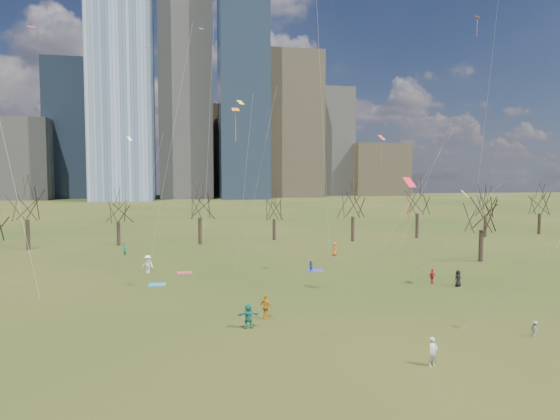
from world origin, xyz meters
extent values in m
plane|color=black|center=(0.00, 0.00, 0.00)|extent=(500.00, 500.00, 0.00)
cube|color=slate|center=(-35.00, 190.00, 59.00)|extent=(26.00, 26.00, 118.00)
cube|color=slate|center=(-8.00, 205.00, 47.50)|extent=(24.00, 24.00, 95.00)
cube|color=#384C66|center=(18.00, 195.00, 52.50)|extent=(22.00, 22.00, 105.00)
cube|color=#726347|center=(45.00, 215.00, 36.00)|extent=(28.00, 28.00, 72.00)
cube|color=#384C66|center=(-60.00, 220.00, 32.50)|extent=(25.00, 25.00, 65.00)
cube|color=slate|center=(70.00, 230.00, 29.00)|extent=(22.00, 22.00, 58.00)
cube|color=#726347|center=(5.00, 240.00, 24.00)|extent=(30.00, 30.00, 48.00)
cube|color=slate|center=(-85.00, 210.00, 18.00)|extent=(35.00, 30.00, 36.00)
cube|color=#726347|center=(95.00, 225.00, 14.00)|extent=(30.00, 28.00, 28.00)
cylinder|color=black|center=(-31.00, 39.00, 2.14)|extent=(0.55, 0.55, 4.28)
cylinder|color=black|center=(-19.00, 41.00, 1.80)|extent=(0.52, 0.52, 3.60)
cylinder|color=black|center=(-7.00, 40.00, 2.02)|extent=(0.54, 0.54, 4.05)
cylinder|color=black|center=(5.00, 43.00, 1.69)|extent=(0.51, 0.51, 3.38)
cylinder|color=black|center=(17.00, 39.00, 1.98)|extent=(0.54, 0.54, 3.96)
cylinder|color=black|center=(29.00, 41.00, 2.07)|extent=(0.54, 0.54, 4.14)
cylinder|color=black|center=(41.00, 40.00, 1.75)|extent=(0.52, 0.52, 3.51)
cylinder|color=black|center=(53.00, 42.00, 1.87)|extent=(0.53, 0.53, 3.74)
cylinder|color=black|center=(26.00, 18.00, 1.91)|extent=(0.53, 0.53, 3.83)
cube|color=#187394|center=(-11.94, 12.06, 0.01)|extent=(1.60, 1.50, 0.03)
cube|color=#2931BF|center=(4.78, 16.10, 0.01)|extent=(1.60, 1.50, 0.03)
cube|color=#CD293F|center=(-9.34, 17.54, 0.01)|extent=(1.60, 1.50, 0.03)
imported|color=silver|center=(3.88, -11.83, 0.80)|extent=(0.68, 0.55, 1.59)
imported|color=slate|center=(12.76, -8.49, 0.52)|extent=(0.41, 0.69, 1.05)
imported|color=orange|center=(-3.57, -1.17, 0.88)|extent=(0.98, 1.08, 1.77)
imported|color=#1B7A68|center=(-5.13, -3.21, 0.86)|extent=(1.62, 0.55, 1.73)
imported|color=black|center=(15.82, 5.86, 0.78)|extent=(0.87, 0.70, 1.56)
imported|color=#2735A9|center=(4.11, 15.61, 0.58)|extent=(0.70, 0.72, 1.17)
imported|color=white|center=(-13.22, 18.19, 0.96)|extent=(1.43, 1.21, 1.91)
imported|color=#B5192A|center=(14.12, 7.63, 0.71)|extent=(0.90, 0.67, 1.42)
imported|color=#CF5E17|center=(9.89, 25.60, 0.87)|extent=(0.75, 0.96, 1.74)
imported|color=#1A785F|center=(-16.97, 30.88, 0.78)|extent=(0.64, 0.68, 1.55)
plane|color=orange|center=(-4.52, 10.35, 16.52)|extent=(0.98, 0.90, 0.39)
cylinder|color=silver|center=(-4.34, 5.73, 8.96)|extent=(0.39, 9.24, 15.13)
cylinder|color=orange|center=(-4.52, 10.35, 14.89)|extent=(0.04, 0.04, 2.70)
plane|color=#D6E724|center=(-3.58, 14.59, 17.81)|extent=(1.06, 0.99, 0.47)
cylinder|color=silver|center=(-2.59, 9.85, 9.61)|extent=(2.00, 9.50, 16.42)
plane|color=red|center=(9.64, 3.50, 9.81)|extent=(1.40, 1.18, 0.85)
cylinder|color=silver|center=(11.33, -0.35, 5.61)|extent=(3.39, 7.71, 8.43)
cylinder|color=red|center=(9.64, 3.50, 7.88)|extent=(0.04, 0.04, 3.15)
plane|color=#F65A6D|center=(-13.01, 20.11, 24.15)|extent=(0.99, 1.05, 0.37)
cylinder|color=silver|center=(-10.68, 15.21, 12.77)|extent=(4.68, 9.83, 22.75)
cylinder|color=silver|center=(4.32, 12.09, 16.47)|extent=(4.40, 8.91, 30.15)
plane|color=green|center=(15.30, 18.25, 16.11)|extent=(1.14, 1.21, 0.55)
cylinder|color=silver|center=(16.74, 14.97, 8.76)|extent=(2.90, 6.57, 14.72)
plane|color=#2F8BC7|center=(-7.02, 25.64, 28.08)|extent=(1.01, 0.98, 0.31)
cylinder|color=silver|center=(-6.39, 23.29, 14.74)|extent=(1.27, 4.72, 26.68)
plane|color=#DF5212|center=(13.97, 20.27, 14.96)|extent=(1.22, 1.14, 0.63)
cylinder|color=silver|center=(16.21, 16.15, 8.18)|extent=(4.49, 8.25, 13.57)
cylinder|color=#DF5212|center=(13.97, 20.27, 13.17)|extent=(0.04, 0.04, 3.00)
plane|color=yellow|center=(6.56, -10.17, 9.32)|extent=(0.66, 0.69, 0.40)
cylinder|color=silver|center=(6.80, -14.76, 5.36)|extent=(0.50, 9.19, 7.93)
plane|color=#D11759|center=(-19.72, 2.13, 20.82)|extent=(1.02, 0.98, 0.29)
cylinder|color=silver|center=(-20.92, 0.51, 11.11)|extent=(2.41, 3.25, 19.43)
plane|color=#E55485|center=(29.48, 25.57, 31.64)|extent=(0.82, 0.88, 0.34)
cylinder|color=silver|center=(28.25, 21.45, 16.52)|extent=(2.47, 8.26, 30.24)
cylinder|color=#E55485|center=(29.48, 25.57, 30.21)|extent=(0.04, 0.04, 2.40)
plane|color=white|center=(-15.71, 26.94, 14.89)|extent=(0.81, 0.80, 0.51)
cylinder|color=silver|center=(-13.53, 22.50, 8.15)|extent=(4.38, 8.90, 13.50)
camera|label=1|loc=(-9.31, -36.29, 10.30)|focal=32.00mm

